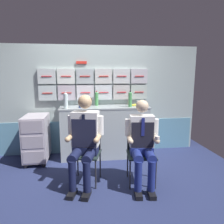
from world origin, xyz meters
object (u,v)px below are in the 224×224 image
Objects in this scene: water_bottle_blue_cap at (97,99)px; paper_cup_tan at (85,104)px; folding_chair_right at (140,147)px; crew_member_right at (142,140)px; crew_member_left at (84,136)px; snack_banana at (135,105)px; folding_chair_left at (87,146)px; service_trolley at (37,137)px.

paper_cup_tan is (-0.23, 0.02, -0.10)m from water_bottle_blue_cap.
crew_member_right is at bearing -96.23° from folding_chair_right.
crew_member_left is at bearing 170.06° from crew_member_right.
crew_member_right is at bearing -67.48° from water_bottle_blue_cap.
crew_member_right reaches higher than snack_banana.
folding_chair_left is 0.80m from folding_chair_right.
service_trolley is 2.00m from crew_member_right.
water_bottle_blue_cap is at bearing 12.73° from service_trolley.
snack_banana is at bearing 43.56° from folding_chair_left.
folding_chair_right is at bearing 1.40° from crew_member_left.
service_trolley is 1.08m from paper_cup_tan.
snack_banana is (0.18, 1.20, 0.33)m from crew_member_right.
folding_chair_left is 0.65× the size of crew_member_left.
folding_chair_right is 4.91× the size of snack_banana.
service_trolley is 0.70× the size of crew_member_right.
water_bottle_blue_cap is 0.76m from snack_banana.
folding_chair_left is 1.22m from water_bottle_blue_cap.
water_bottle_blue_cap is at bearing -5.11° from paper_cup_tan.
crew_member_left is 1.55× the size of folding_chair_right.
crew_member_right is 1.25m from snack_banana.
crew_member_left is at bearing -102.02° from water_bottle_blue_cap.
paper_cup_tan is (-0.02, 1.06, 0.50)m from folding_chair_left.
service_trolley is at bearing -162.81° from paper_cup_tan.
snack_banana is at bearing -10.78° from water_bottle_blue_cap.
folding_chair_left is 2.93× the size of water_bottle_blue_cap.
crew_member_left reaches higher than folding_chair_left.
crew_member_right is at bearing -59.87° from paper_cup_tan.
folding_chair_left is 0.26m from crew_member_left.
water_bottle_blue_cap is at bearing 169.22° from snack_banana.
crew_member_left is 4.53× the size of water_bottle_blue_cap.
folding_chair_right is at bearing -56.03° from paper_cup_tan.
paper_cup_tan reaches higher than service_trolley.
folding_chair_right is at bearing -9.51° from folding_chair_left.
service_trolley is 0.66× the size of crew_member_left.
folding_chair_right is 1.15m from snack_banana.
folding_chair_right is 0.23m from crew_member_right.
crew_member_right is 4.29× the size of water_bottle_blue_cap.
folding_chair_left is 1.00× the size of folding_chair_right.
folding_chair_right is at bearing -28.67° from service_trolley.
snack_banana is (0.73, -0.14, -0.12)m from water_bottle_blue_cap.
crew_member_right reaches higher than paper_cup_tan.
snack_banana is at bearing -9.43° from paper_cup_tan.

